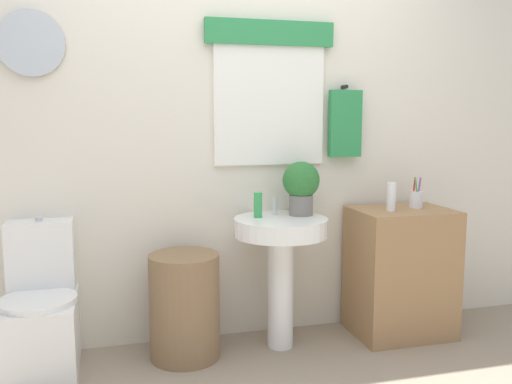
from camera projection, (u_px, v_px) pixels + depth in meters
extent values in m
cube|color=silver|center=(227.00, 120.00, 3.24)|extent=(4.40, 0.10, 2.60)
cube|color=white|center=(269.00, 105.00, 3.22)|extent=(0.66, 0.03, 0.70)
cube|color=#2D894C|center=(270.00, 33.00, 3.15)|extent=(0.76, 0.04, 0.14)
cylinder|color=silver|center=(31.00, 43.00, 2.84)|extent=(0.34, 0.03, 0.34)
cylinder|color=black|center=(344.00, 87.00, 3.31)|extent=(0.02, 0.06, 0.02)
cube|color=#2D894C|center=(345.00, 124.00, 3.32)|extent=(0.20, 0.05, 0.40)
cube|color=white|center=(41.00, 337.00, 2.83)|extent=(0.36, 0.50, 0.39)
cylinder|color=white|center=(38.00, 301.00, 2.74)|extent=(0.38, 0.38, 0.03)
cube|color=white|center=(41.00, 256.00, 2.94)|extent=(0.34, 0.18, 0.38)
cylinder|color=silver|center=(39.00, 219.00, 2.91)|extent=(0.04, 0.04, 0.02)
cylinder|color=#846647|center=(185.00, 306.00, 3.01)|extent=(0.38, 0.38, 0.58)
cylinder|color=white|center=(280.00, 291.00, 3.14)|extent=(0.15, 0.15, 0.65)
cylinder|color=white|center=(281.00, 227.00, 3.09)|extent=(0.53, 0.53, 0.10)
cylinder|color=silver|center=(275.00, 206.00, 3.19)|extent=(0.03, 0.03, 0.10)
cube|color=#9E754C|center=(400.00, 272.00, 3.33)|extent=(0.57, 0.44, 0.77)
cylinder|color=green|center=(258.00, 205.00, 3.09)|extent=(0.05, 0.05, 0.14)
cylinder|color=slate|center=(301.00, 205.00, 3.17)|extent=(0.14, 0.14, 0.12)
sphere|color=#2D7033|center=(301.00, 180.00, 3.15)|extent=(0.21, 0.21, 0.21)
cylinder|color=white|center=(391.00, 197.00, 3.20)|extent=(0.05, 0.05, 0.17)
cylinder|color=silver|center=(416.00, 200.00, 3.32)|extent=(0.08, 0.08, 0.10)
cylinder|color=purple|center=(419.00, 192.00, 3.32)|extent=(0.02, 0.03, 0.18)
cylinder|color=red|center=(414.00, 192.00, 3.32)|extent=(0.03, 0.02, 0.18)
cylinder|color=green|center=(417.00, 193.00, 3.29)|extent=(0.04, 0.02, 0.18)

